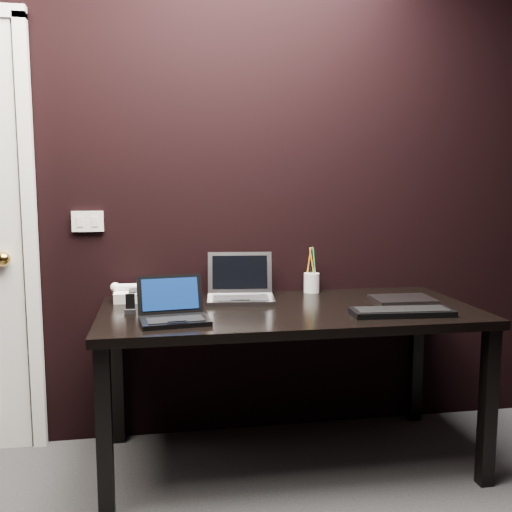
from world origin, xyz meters
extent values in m
plane|color=black|center=(0.00, 1.80, 1.30)|extent=(4.00, 0.00, 4.00)
cube|color=white|center=(-0.89, 1.77, 1.02)|extent=(0.06, 0.05, 2.11)
sphere|color=gold|center=(-1.01, 1.73, 0.95)|extent=(0.07, 0.07, 0.07)
cube|color=silver|center=(-0.62, 1.79, 1.12)|extent=(0.15, 0.02, 0.10)
cube|color=silver|center=(-0.66, 1.78, 1.12)|extent=(0.03, 0.01, 0.05)
cube|color=silver|center=(-0.58, 1.78, 1.12)|extent=(0.03, 0.01, 0.05)
cube|color=black|center=(0.30, 1.40, 0.72)|extent=(1.70, 0.80, 0.04)
cube|color=black|center=(-0.50, 1.05, 0.35)|extent=(0.06, 0.06, 0.70)
cube|color=black|center=(1.10, 1.05, 0.35)|extent=(0.06, 0.06, 0.70)
cube|color=black|center=(-0.50, 1.75, 0.35)|extent=(0.06, 0.06, 0.70)
cube|color=black|center=(1.10, 1.75, 0.35)|extent=(0.06, 0.06, 0.70)
cube|color=black|center=(-0.22, 1.20, 0.75)|extent=(0.30, 0.22, 0.02)
cube|color=black|center=(-0.22, 1.17, 0.76)|extent=(0.24, 0.13, 0.00)
cube|color=black|center=(-0.21, 1.12, 0.76)|extent=(0.08, 0.04, 0.00)
cube|color=black|center=(-0.24, 1.32, 0.84)|extent=(0.28, 0.09, 0.16)
cube|color=#091B46|center=(-0.24, 1.31, 0.84)|extent=(0.24, 0.07, 0.13)
cube|color=gray|center=(0.10, 1.57, 0.75)|extent=(0.34, 0.27, 0.02)
cube|color=black|center=(0.10, 1.54, 0.76)|extent=(0.28, 0.16, 0.00)
cube|color=#A0A0A6|center=(0.09, 1.48, 0.76)|extent=(0.09, 0.05, 0.00)
cube|color=#9F9FA4|center=(0.12, 1.71, 0.86)|extent=(0.32, 0.10, 0.20)
cube|color=black|center=(0.12, 1.70, 0.86)|extent=(0.28, 0.08, 0.16)
cube|color=black|center=(0.75, 1.18, 0.75)|extent=(0.45, 0.18, 0.02)
cube|color=black|center=(0.75, 1.18, 0.77)|extent=(0.41, 0.15, 0.00)
cube|color=#96969B|center=(0.87, 1.44, 0.75)|extent=(0.29, 0.22, 0.02)
cube|color=white|center=(-0.41, 1.67, 0.77)|extent=(0.17, 0.16, 0.07)
cylinder|color=silver|center=(-0.41, 1.66, 0.81)|extent=(0.16, 0.04, 0.03)
sphere|color=white|center=(-0.49, 1.67, 0.81)|extent=(0.05, 0.05, 0.05)
sphere|color=white|center=(-0.33, 1.66, 0.81)|extent=(0.05, 0.05, 0.05)
cube|color=black|center=(-0.39, 1.63, 0.80)|extent=(0.07, 0.05, 0.01)
cube|color=black|center=(-0.41, 1.43, 0.78)|extent=(0.04, 0.02, 0.08)
cube|color=black|center=(-0.41, 1.41, 0.75)|extent=(0.05, 0.04, 0.02)
cylinder|color=silver|center=(0.50, 1.74, 0.79)|extent=(0.10, 0.10, 0.10)
cylinder|color=orange|center=(0.49, 1.74, 0.90)|extent=(0.03, 0.03, 0.15)
cylinder|color=green|center=(0.51, 1.74, 0.90)|extent=(0.02, 0.02, 0.15)
cylinder|color=black|center=(0.50, 1.75, 0.90)|extent=(0.02, 0.02, 0.15)
cylinder|color=#C46B12|center=(0.50, 1.73, 0.90)|extent=(0.03, 0.03, 0.15)
camera|label=1|loc=(-0.28, -1.09, 1.31)|focal=40.00mm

